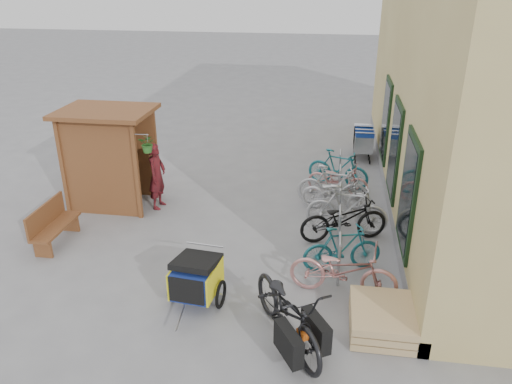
# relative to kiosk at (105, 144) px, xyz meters

# --- Properties ---
(ground) EXTENTS (80.00, 80.00, 0.00)m
(ground) POSITION_rel_kiosk_xyz_m (3.28, -2.47, -1.55)
(ground) COLOR gray
(kiosk) EXTENTS (2.49, 1.65, 2.40)m
(kiosk) POSITION_rel_kiosk_xyz_m (0.00, 0.00, 0.00)
(kiosk) COLOR brown
(kiosk) RESTS_ON ground
(bike_rack) EXTENTS (0.05, 5.35, 0.86)m
(bike_rack) POSITION_rel_kiosk_xyz_m (5.58, -0.07, -1.04)
(bike_rack) COLOR #A5A8AD
(bike_rack) RESTS_ON ground
(pallet_stack) EXTENTS (1.00, 1.20, 0.40)m
(pallet_stack) POSITION_rel_kiosk_xyz_m (6.28, -3.87, -1.34)
(pallet_stack) COLOR tan
(pallet_stack) RESTS_ON ground
(bench) EXTENTS (0.43, 1.42, 0.90)m
(bench) POSITION_rel_kiosk_xyz_m (-0.40, -2.06, -1.09)
(bench) COLOR brown
(bench) RESTS_ON ground
(shopping_carts) EXTENTS (0.57, 1.57, 1.02)m
(shopping_carts) POSITION_rel_kiosk_xyz_m (6.28, 4.49, -0.96)
(shopping_carts) COLOR silver
(shopping_carts) RESTS_ON ground
(child_trailer) EXTENTS (0.98, 1.61, 0.93)m
(child_trailer) POSITION_rel_kiosk_xyz_m (3.15, -3.60, -1.03)
(child_trailer) COLOR navy
(child_trailer) RESTS_ON ground
(cargo_bike) EXTENTS (1.80, 2.28, 1.16)m
(cargo_bike) POSITION_rel_kiosk_xyz_m (4.81, -4.38, -0.98)
(cargo_bike) COLOR black
(cargo_bike) RESTS_ON ground
(person_kiosk) EXTENTS (0.44, 0.63, 1.64)m
(person_kiosk) POSITION_rel_kiosk_xyz_m (1.21, 0.00, -0.73)
(person_kiosk) COLOR maroon
(person_kiosk) RESTS_ON ground
(bike_0) EXTENTS (1.98, 0.91, 1.01)m
(bike_0) POSITION_rel_kiosk_xyz_m (5.65, -2.98, -1.05)
(bike_0) COLOR tan
(bike_0) RESTS_ON ground
(bike_1) EXTENTS (1.61, 0.87, 0.93)m
(bike_1) POSITION_rel_kiosk_xyz_m (5.63, -2.16, -1.09)
(bike_1) COLOR #1C6773
(bike_1) RESTS_ON ground
(bike_2) EXTENTS (2.02, 1.25, 1.00)m
(bike_2) POSITION_rel_kiosk_xyz_m (5.67, -0.97, -1.05)
(bike_2) COLOR black
(bike_2) RESTS_ON ground
(bike_3) EXTENTS (1.85, 0.70, 1.08)m
(bike_3) POSITION_rel_kiosk_xyz_m (5.73, -0.55, -1.01)
(bike_3) COLOR #B8B8BD
(bike_3) RESTS_ON ground
(bike_4) EXTENTS (1.78, 0.94, 0.89)m
(bike_4) POSITION_rel_kiosk_xyz_m (5.51, 0.42, -1.11)
(bike_4) COLOR #B8B8BD
(bike_4) RESTS_ON ground
(bike_5) EXTENTS (1.82, 0.77, 1.06)m
(bike_5) POSITION_rel_kiosk_xyz_m (5.42, 0.68, -1.02)
(bike_5) COLOR #B8B8BD
(bike_5) RESTS_ON ground
(bike_6) EXTENTS (1.67, 0.90, 0.84)m
(bike_6) POSITION_rel_kiosk_xyz_m (5.54, 1.45, -1.13)
(bike_6) COLOR tan
(bike_6) RESTS_ON ground
(bike_7) EXTENTS (1.75, 1.02, 1.02)m
(bike_7) POSITION_rel_kiosk_xyz_m (5.54, 1.98, -1.04)
(bike_7) COLOR #1C6773
(bike_7) RESTS_ON ground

